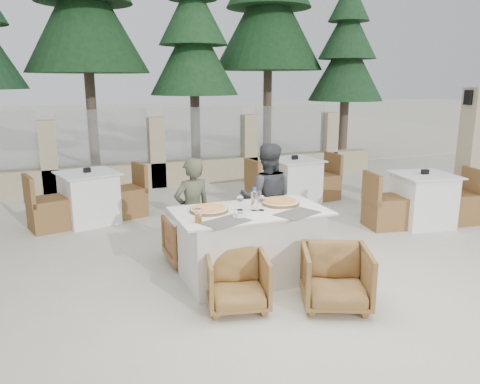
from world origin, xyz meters
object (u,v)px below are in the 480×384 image
object	(u,v)px
pizza_left	(209,209)
water_bottle	(254,199)
bg_table_c	(422,200)
pizza_right	(280,202)
wine_glass_centre	(240,202)
armchair_near_right	(336,277)
bg_table_b	(294,181)
olive_dish	(240,214)
dining_table	(250,245)
diner_right	(267,199)
armchair_far_left	(191,239)
wine_glass_near	(262,202)
armchair_far_right	(265,230)
armchair_near_left	(237,281)
beer_glass_right	(259,197)
bg_table_a	(89,198)
beer_glass_left	(198,216)
diner_left	(192,211)

from	to	relation	value
pizza_left	water_bottle	size ratio (longest dim) A/B	1.65
pizza_left	bg_table_c	world-z (taller)	pizza_left
pizza_right	wine_glass_centre	size ratio (longest dim) A/B	2.30
armchair_near_right	bg_table_b	distance (m)	3.90
olive_dish	dining_table	bearing A→B (deg)	44.29
pizza_right	diner_right	distance (m)	0.59
wine_glass_centre	armchair_far_left	size ratio (longest dim) A/B	0.30
wine_glass_centre	bg_table_b	distance (m)	3.43
wine_glass_centre	wine_glass_near	xyz separation A→B (m)	(0.21, -0.09, 0.00)
olive_dish	armchair_far_right	size ratio (longest dim) A/B	0.17
dining_table	olive_dish	bearing A→B (deg)	-135.71
wine_glass_centre	armchair_near_right	size ratio (longest dim) A/B	0.29
dining_table	armchair_near_left	bearing A→B (deg)	-122.95
beer_glass_right	wine_glass_near	bearing A→B (deg)	-108.70
bg_table_a	water_bottle	bearing A→B (deg)	-76.80
armchair_far_right	armchair_near_left	world-z (taller)	armchair_far_right
beer_glass_left	armchair_near_right	bearing A→B (deg)	-30.27
bg_table_c	bg_table_a	bearing A→B (deg)	166.35
wine_glass_near	olive_dish	size ratio (longest dim) A/B	1.67
pizza_right	diner_left	world-z (taller)	diner_left
dining_table	bg_table_b	xyz separation A→B (m)	(1.97, 2.73, 0.00)
pizza_left	diner_left	distance (m)	0.60
wine_glass_centre	water_bottle	bearing A→B (deg)	-22.31
olive_dish	diner_right	world-z (taller)	diner_right
dining_table	armchair_far_right	distance (m)	0.83
armchair_near_left	diner_left	distance (m)	1.31
armchair_near_right	bg_table_b	world-z (taller)	bg_table_b
pizza_right	pizza_left	bearing A→B (deg)	-179.95
wine_glass_centre	armchair_far_right	bearing A→B (deg)	47.32
armchair_far_left	bg_table_c	size ratio (longest dim) A/B	0.37
armchair_near_left	diner_left	xyz separation A→B (m)	(-0.07, 1.26, 0.36)
water_bottle	bg_table_c	distance (m)	3.25
beer_glass_right	bg_table_b	distance (m)	3.05
dining_table	armchair_near_right	size ratio (longest dim) A/B	2.51
beer_glass_right	olive_dish	bearing A→B (deg)	-131.10
armchair_near_left	pizza_left	bearing A→B (deg)	106.77
beer_glass_left	bg_table_a	size ratio (longest dim) A/B	0.08
bg_table_a	wine_glass_near	bearing A→B (deg)	-75.96
pizza_left	diner_left	bearing A→B (deg)	92.06
diner_left	bg_table_c	distance (m)	3.58
beer_glass_right	bg_table_a	xyz separation A→B (m)	(-1.68, 2.52, -0.45)
diner_left	armchair_near_left	bearing A→B (deg)	81.48
pizza_left	armchair_near_left	world-z (taller)	pizza_left
pizza_left	diner_right	distance (m)	1.10
olive_dish	wine_glass_near	bearing A→B (deg)	24.31
beer_glass_left	diner_left	bearing A→B (deg)	78.07
bg_table_c	diner_left	bearing A→B (deg)	-167.78
olive_dish	bg_table_b	bearing A→B (deg)	53.50
pizza_left	pizza_right	world-z (taller)	pizza_right
armchair_near_right	pizza_left	bearing A→B (deg)	156.73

